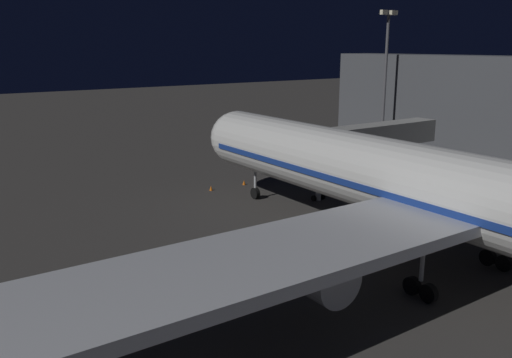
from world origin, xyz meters
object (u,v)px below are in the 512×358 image
traffic_cone_nose_port (244,182)px  apron_floodlight_mast (385,77)px  traffic_cone_nose_starboard (211,188)px  airliner_at_gate (458,197)px  jet_bridge (359,138)px

traffic_cone_nose_port → apron_floodlight_mast: bearing=-178.7°
apron_floodlight_mast → traffic_cone_nose_starboard: apron_floodlight_mast is taller
traffic_cone_nose_port → airliner_at_gate: bearing=85.7°
airliner_at_gate → traffic_cone_nose_port: (-2.20, -29.49, -5.61)m
jet_bridge → apron_floodlight_mast: bearing=-145.6°
apron_floodlight_mast → traffic_cone_nose_port: size_ratio=36.67×
traffic_cone_nose_port → traffic_cone_nose_starboard: size_ratio=1.00×
airliner_at_gate → jet_bridge: (-10.58, -19.81, 0.11)m
airliner_at_gate → jet_bridge: bearing=-118.1°
apron_floodlight_mast → traffic_cone_nose_port: apron_floodlight_mast is taller
airliner_at_gate → apron_floodlight_mast: 39.81m
traffic_cone_nose_starboard → apron_floodlight_mast: bearing=-178.9°
jet_bridge → traffic_cone_nose_starboard: (12.78, -9.68, -5.72)m
apron_floodlight_mast → jet_bridge: bearing=34.4°
jet_bridge → airliner_at_gate: bearing=61.9°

